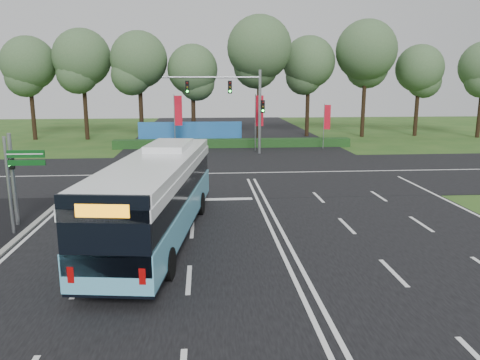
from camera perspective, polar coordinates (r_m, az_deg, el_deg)
name	(u,v)px	position (r m, az deg, el deg)	size (l,w,h in m)	color
ground	(270,229)	(19.92, 3.73, -5.95)	(120.00, 120.00, 0.00)	#264F1A
road_main	(270,228)	(19.91, 3.73, -5.89)	(20.00, 120.00, 0.04)	black
road_cross	(245,173)	(31.47, 0.62, 0.83)	(120.00, 14.00, 0.05)	black
city_bus	(157,196)	(18.45, -10.04, -1.88)	(4.14, 12.43, 3.50)	#5CB3D5
pedestrian_signal	(13,176)	(21.89, -25.99, 0.40)	(0.33, 0.44, 4.00)	gray
street_sign	(16,174)	(20.56, -25.61, 0.72)	(1.56, 0.13, 4.01)	gray
banner_flag_left	(177,114)	(42.35, -7.66, 7.96)	(0.73, 0.15, 4.94)	gray
banner_flag_mid	(258,114)	(41.32, 2.25, 7.99)	(0.73, 0.18, 4.98)	gray
banner_flag_right	(326,120)	(43.13, 10.50, 7.25)	(0.57, 0.26, 4.09)	gray
traffic_light_gantry	(238,99)	(39.38, -0.19, 9.90)	(8.41, 0.28, 7.00)	gray
hedge	(233,143)	(43.71, -0.86, 4.50)	(22.00, 1.20, 0.80)	#163513
blue_hoarding	(190,133)	(46.03, -6.06, 5.69)	(10.00, 0.30, 2.20)	#2061B0
eucalyptus_row	(256,59)	(50.44, 1.97, 14.53)	(53.23, 8.80, 12.65)	black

